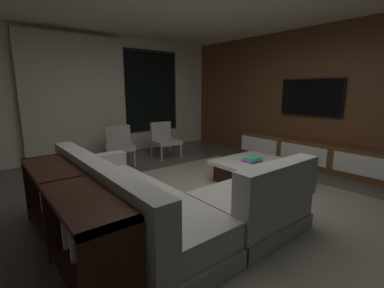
{
  "coord_description": "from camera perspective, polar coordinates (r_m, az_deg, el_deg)",
  "views": [
    {
      "loc": [
        -2.25,
        -2.47,
        1.51
      ],
      "look_at": [
        0.67,
        1.15,
        0.56
      ],
      "focal_mm": 25.14,
      "sensor_mm": 36.0,
      "label": 1
    }
  ],
  "objects": [
    {
      "name": "media_wall",
      "position": [
        5.86,
        26.52,
        8.83
      ],
      "size": [
        0.12,
        7.8,
        2.7
      ],
      "color": "brown",
      "rests_on": "floor"
    },
    {
      "name": "mounted_tv",
      "position": [
        5.87,
        23.84,
        9.06
      ],
      "size": [
        0.05,
        1.26,
        0.72
      ],
      "color": "black"
    },
    {
      "name": "area_rug",
      "position": [
        3.82,
        8.28,
        -11.68
      ],
      "size": [
        3.2,
        3.8,
        0.01
      ],
      "primitive_type": "cube",
      "color": "gray",
      "rests_on": "floor"
    },
    {
      "name": "back_wall_with_window",
      "position": [
        6.47,
        -19.35,
        9.47
      ],
      "size": [
        6.6,
        0.3,
        2.7
      ],
      "color": "silver",
      "rests_on": "floor"
    },
    {
      "name": "floor",
      "position": [
        3.66,
        3.27,
        -12.74
      ],
      "size": [
        9.2,
        9.2,
        0.0
      ],
      "primitive_type": "plane",
      "color": "#564C44"
    },
    {
      "name": "accent_chair_by_curtain",
      "position": [
        5.64,
        -15.13,
        0.19
      ],
      "size": [
        0.69,
        0.7,
        0.78
      ],
      "color": "#B2ADA0",
      "rests_on": "floor"
    },
    {
      "name": "console_table_behind_couch",
      "position": [
        2.71,
        -24.88,
        -13.16
      ],
      "size": [
        0.4,
        2.1,
        0.74
      ],
      "color": "black",
      "rests_on": "floor"
    },
    {
      "name": "sectional_couch",
      "position": [
        2.98,
        -6.35,
        -12.64
      ],
      "size": [
        1.98,
        2.5,
        0.82
      ],
      "color": "gray",
      "rests_on": "floor"
    },
    {
      "name": "book_stack_on_coffee_table",
      "position": [
        4.45,
        12.66,
        -3.23
      ],
      "size": [
        0.29,
        0.23,
        0.07
      ],
      "color": "#D33480",
      "rests_on": "coffee_table"
    },
    {
      "name": "media_console",
      "position": [
        5.76,
        23.86,
        -2.03
      ],
      "size": [
        0.46,
        3.1,
        0.52
      ],
      "color": "brown",
      "rests_on": "floor"
    },
    {
      "name": "coffee_table",
      "position": [
        4.5,
        13.63,
        -5.81
      ],
      "size": [
        1.16,
        1.16,
        0.36
      ],
      "color": "black",
      "rests_on": "floor"
    },
    {
      "name": "accent_chair_near_window",
      "position": [
        6.04,
        -5.95,
        1.27
      ],
      "size": [
        0.59,
        0.61,
        0.78
      ],
      "color": "#B2ADA0",
      "rests_on": "floor"
    }
  ]
}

